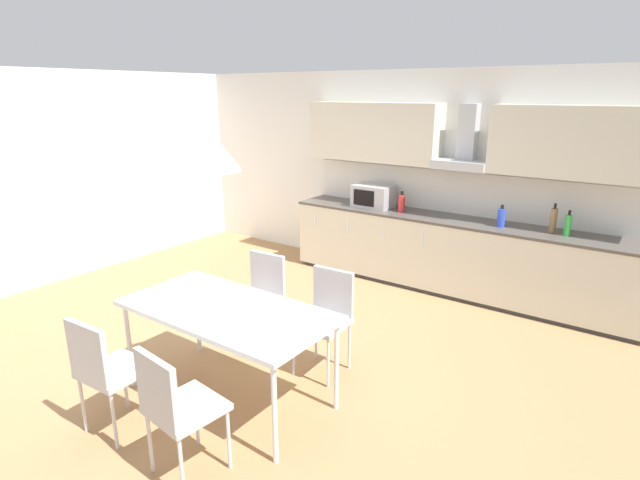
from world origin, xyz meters
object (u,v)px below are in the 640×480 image
Objects in this scene: bottle_red at (402,203)px; chair_far_right at (327,311)px; chair_near_left at (104,365)px; pendant_lamp at (217,155)px; microwave at (373,196)px; chair_near_right at (174,402)px; dining_table at (227,313)px; bottle_green at (568,225)px; bottle_blue at (501,217)px; bottle_brown at (553,220)px; chair_far_left at (261,291)px.

bottle_red is 2.35m from chair_far_right.
pendant_lamp is at bearing 65.40° from chair_near_left.
microwave is 0.55× the size of chair_near_left.
chair_near_right is at bearing -65.63° from pendant_lamp.
chair_near_right is (0.36, -0.79, -0.18)m from dining_table.
microwave is at bearing 102.68° from chair_near_right.
microwave reaches higher than bottle_red.
bottle_green is 1.09× the size of bottle_blue.
bottle_red is 0.79× the size of pendant_lamp.
dining_table is 0.89m from chair_near_left.
bottle_blue is at bearing 79.07° from chair_near_right.
bottle_green is (1.85, 0.02, 0.00)m from bottle_red.
bottle_blue is at bearing -171.26° from bottle_brown.
pendant_lamp reaches higher than bottle_red.
dining_table is (0.51, -3.08, -0.31)m from microwave.
bottle_red is 1.20m from bottle_blue.
chair_near_left is at bearing -179.97° from chair_near_right.
bottle_green is 0.30× the size of chair_far_left.
bottle_blue is at bearing -0.67° from bottle_red.
bottle_brown is 1.28× the size of bottle_blue.
chair_near_right is (0.87, -3.87, -0.49)m from microwave.
chair_far_left is at bearing -130.30° from bottle_brown.
chair_far_right and chair_near_right have the same top height.
bottle_red reaches higher than dining_table.
bottle_brown is 0.36× the size of chair_far_left.
bottle_red is 0.82× the size of bottle_brown.
bottle_red reaches higher than chair_far_left.
chair_far_right is (-1.24, -2.32, -0.48)m from bottle_brown.
bottle_green is 0.30× the size of chair_far_right.
chair_far_right is 2.72× the size of pendant_lamp.
chair_near_right is (-1.24, -3.90, -0.48)m from bottle_brown.
dining_table is at bearing -88.08° from bottle_red.
dining_table is 1.87× the size of chair_near_right.
microwave is at bearing 178.50° from bottle_blue.
bottle_brown is 0.36× the size of chair_near_left.
bottle_red is at bearing 83.24° from chair_far_left.
chair_near_right is at bearing -90.18° from chair_far_right.
bottle_green is 3.54m from dining_table.
pendant_lamp reaches higher than bottle_brown.
bottle_brown is at bearing 62.80° from pendant_lamp.
pendant_lamp reaches higher than bottle_green.
chair_far_right is 1.00× the size of chair_near_right.
bottle_blue reaches higher than dining_table.
dining_table is 0.89m from chair_far_right.
chair_near_right is (0.46, -3.84, -0.46)m from bottle_red.
chair_far_right is at bearing -121.29° from bottle_green.
chair_near_right is at bearing -65.24° from chair_far_left.
chair_near_right is at bearing -107.66° from bottle_brown.
microwave is at bearing 179.79° from bottle_green.
microwave is 0.41m from bottle_red.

